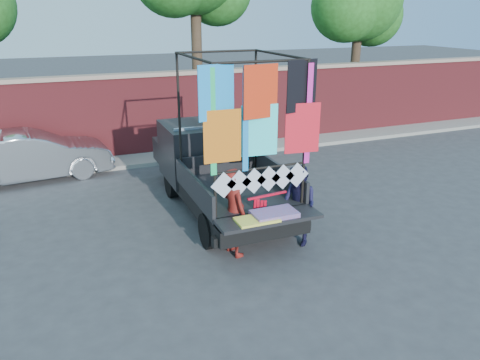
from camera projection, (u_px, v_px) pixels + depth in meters
name	position (u px, v px, depth m)	size (l,w,h in m)	color
ground	(273.00, 240.00, 9.49)	(90.00, 90.00, 0.00)	#38383A
brick_wall	(180.00, 111.00, 15.14)	(30.00, 0.45, 2.61)	maroon
curb	(187.00, 154.00, 14.96)	(30.00, 1.20, 0.12)	gray
tree_right	(362.00, 1.00, 17.62)	(4.20, 3.30, 6.62)	#38281C
pickup_truck	(212.00, 165.00, 11.18)	(2.28, 5.73, 3.61)	black
sedan	(32.00, 156.00, 12.69)	(1.44, 4.13, 1.36)	silver
woman	(234.00, 212.00, 8.69)	(0.62, 0.41, 1.71)	maroon
man	(298.00, 206.00, 9.12)	(0.78, 0.61, 1.61)	#181637
streamer_bundle	(263.00, 205.00, 8.83)	(0.84, 0.14, 0.59)	red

